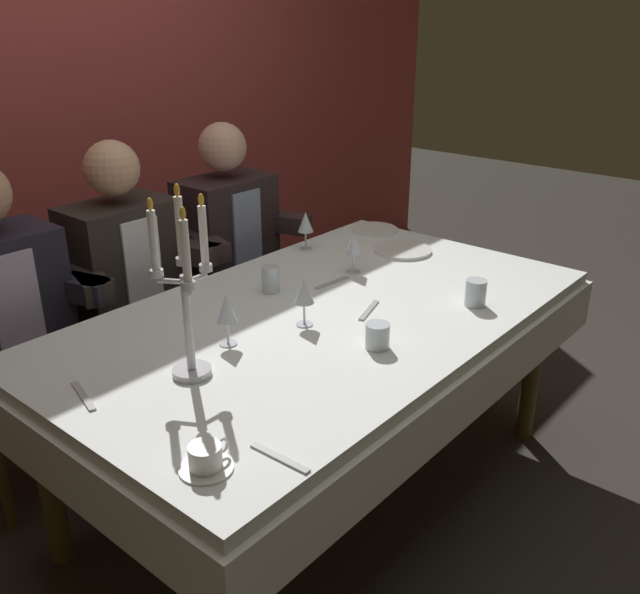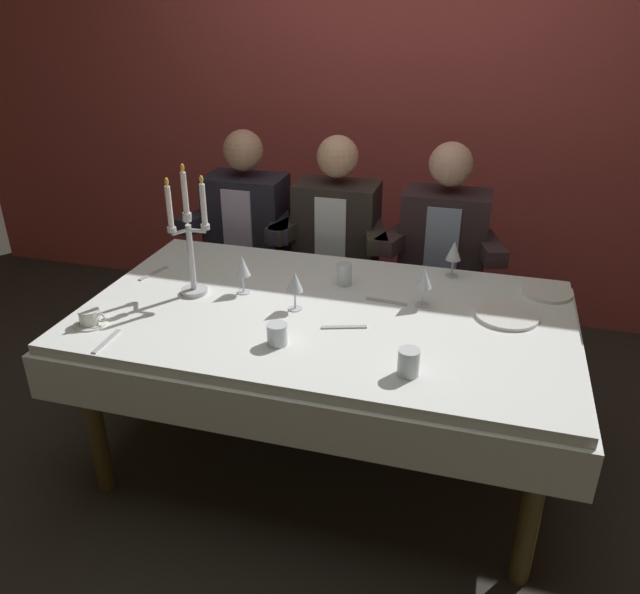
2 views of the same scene
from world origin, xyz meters
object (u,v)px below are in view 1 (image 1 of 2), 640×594
(candelabra, at_px, (185,296))
(wine_glass_2, at_px, (354,244))
(dining_table, at_px, (322,343))
(seated_diner_2, at_px, (226,235))
(dinner_plate_0, at_px, (374,229))
(seated_diner_1, at_px, (123,268))
(water_tumbler_1, at_px, (476,293))
(water_tumbler_2, at_px, (271,279))
(coffee_cup_0, at_px, (206,459))
(wine_glass_3, at_px, (306,223))
(wine_glass_0, at_px, (304,292))
(water_tumbler_0, at_px, (377,336))
(dinner_plate_1, at_px, (403,250))
(wine_glass_1, at_px, (226,310))

(candelabra, distance_m, wine_glass_2, 0.95)
(dining_table, bearing_deg, seated_diner_2, 67.14)
(dinner_plate_0, height_order, seated_diner_1, seated_diner_1)
(water_tumbler_1, relative_size, seated_diner_1, 0.07)
(water_tumbler_2, bearing_deg, seated_diner_1, 107.09)
(coffee_cup_0, relative_size, seated_diner_1, 0.11)
(wine_glass_2, relative_size, wine_glass_3, 1.00)
(wine_glass_0, distance_m, wine_glass_3, 0.75)
(candelabra, height_order, wine_glass_3, candelabra)
(wine_glass_3, bearing_deg, wine_glass_0, -139.00)
(dinner_plate_0, relative_size, seated_diner_2, 0.17)
(water_tumbler_0, relative_size, coffee_cup_0, 0.60)
(water_tumbler_0, distance_m, seated_diner_1, 1.19)
(dinner_plate_1, bearing_deg, water_tumbler_0, -151.00)
(dining_table, relative_size, water_tumbler_1, 20.90)
(water_tumbler_0, distance_m, water_tumbler_2, 0.56)
(water_tumbler_1, xyz_separation_m, seated_diner_2, (-0.01, 1.25, -0.05))
(dinner_plate_0, distance_m, wine_glass_1, 1.27)
(seated_diner_2, bearing_deg, water_tumbler_2, -119.75)
(dinner_plate_1, height_order, wine_glass_2, wine_glass_2)
(water_tumbler_2, bearing_deg, wine_glass_1, -153.59)
(dinner_plate_0, distance_m, coffee_cup_0, 1.83)
(wine_glass_0, bearing_deg, wine_glass_2, 19.63)
(water_tumbler_0, bearing_deg, wine_glass_2, 44.30)
(water_tumbler_0, relative_size, water_tumbler_1, 0.85)
(wine_glass_1, relative_size, water_tumbler_0, 2.08)
(dining_table, height_order, wine_glass_3, wine_glass_3)
(dining_table, height_order, coffee_cup_0, coffee_cup_0)
(water_tumbler_0, xyz_separation_m, seated_diner_2, (0.47, 1.18, -0.04))
(candelabra, bearing_deg, dinner_plate_1, 6.15)
(water_tumbler_2, xyz_separation_m, coffee_cup_0, (-0.84, -0.61, -0.02))
(wine_glass_1, xyz_separation_m, water_tumbler_0, (0.28, -0.36, -0.08))
(dining_table, bearing_deg, water_tumbler_2, 87.19)
(dining_table, distance_m, wine_glass_2, 0.45)
(seated_diner_1, distance_m, seated_diner_2, 0.56)
(dinner_plate_0, bearing_deg, dinner_plate_1, -121.04)
(wine_glass_0, bearing_deg, water_tumbler_2, 64.78)
(coffee_cup_0, xyz_separation_m, seated_diner_2, (1.20, 1.24, -0.03))
(dinner_plate_0, distance_m, wine_glass_2, 0.56)
(dining_table, distance_m, dinner_plate_1, 0.71)
(dinner_plate_1, xyz_separation_m, water_tumbler_1, (-0.31, -0.51, 0.04))
(dinner_plate_1, bearing_deg, wine_glass_0, -168.77)
(wine_glass_1, relative_size, water_tumbler_2, 1.70)
(dining_table, xyz_separation_m, water_tumbler_2, (0.01, 0.25, 0.17))
(dining_table, bearing_deg, water_tumbler_0, -107.87)
(coffee_cup_0, bearing_deg, wine_glass_1, 42.86)
(wine_glass_0, relative_size, seated_diner_2, 0.13)
(candelabra, height_order, seated_diner_2, candelabra)
(candelabra, relative_size, water_tumbler_1, 5.88)
(water_tumbler_1, bearing_deg, dinner_plate_1, 58.69)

